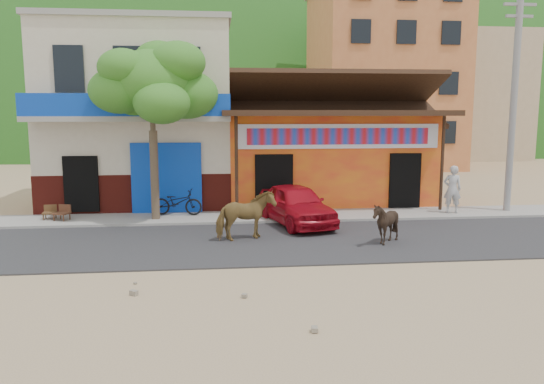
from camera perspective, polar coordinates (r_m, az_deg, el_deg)
The scene contains 17 objects.
ground at distance 13.12m, azimuth 5.38°, elevation -7.94°, with size 120.00×120.00×0.00m, color #9E825B.
road at distance 15.49m, azimuth 3.53°, elevation -5.28°, with size 60.00×5.00×0.04m, color #28282B.
sidewalk at distance 18.86m, azimuth 1.74°, elevation -2.64°, with size 60.00×2.00×0.12m, color gray.
dance_club at distance 22.86m, azimuth 5.36°, elevation 3.69°, with size 8.00×6.00×3.60m, color orange.
cafe_building at distance 22.52m, azimuth -13.81°, elevation 7.75°, with size 7.00×6.00×7.00m, color beige.
apartment_front at distance 38.19m, azimuth 11.71°, elevation 11.79°, with size 9.00×9.00×12.00m, color #CC723F.
apartment_rear at distance 47.07m, azimuth 20.02°, elevation 9.59°, with size 8.00×8.00×10.00m, color tan.
hillside at distance 82.78m, azimuth -4.51°, elevation 14.25°, with size 100.00×40.00×24.00m, color #194C14.
tree at distance 18.25m, azimuth -12.68°, elevation 6.47°, with size 3.00×3.00×6.00m, color #2D721E, non-canonical shape.
utility_pole at distance 21.25m, azimuth 24.56°, elevation 8.87°, with size 0.24×0.24×8.00m, color gray.
cow_tan at distance 15.38m, azimuth -2.88°, elevation -2.57°, with size 0.77×1.69×1.43m, color olive.
cow_dark at distance 15.27m, azimuth 12.11°, elevation -3.28°, with size 0.96×1.08×1.19m, color black.
red_car at distance 17.55m, azimuth 2.58°, elevation -1.33°, with size 1.58×3.93×1.34m, color #AC0C1A.
scooter at distance 19.01m, azimuth -10.14°, elevation -1.08°, with size 0.61×1.75×0.92m, color black.
pedestrian at distance 20.16m, azimuth 18.83°, elevation 0.29°, with size 0.63×0.41×1.72m, color #BBBBBB.
cafe_chair_left at distance 19.16m, azimuth -21.72°, elevation -1.43°, with size 0.45×0.45×0.96m, color #4E2B1A, non-canonical shape.
cafe_chair_right at distance 19.50m, azimuth -22.86°, elevation -1.43°, with size 0.42×0.42×0.89m, color #502C1A, non-canonical shape.
Camera 1 is at (-2.56, -12.32, 3.71)m, focal length 35.00 mm.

